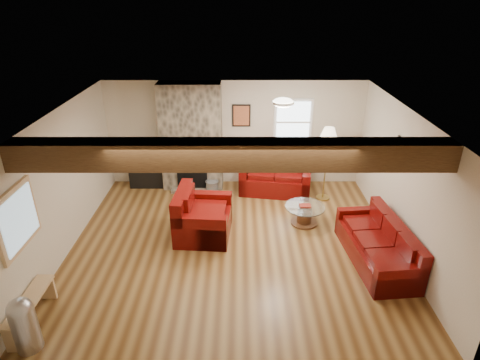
{
  "coord_description": "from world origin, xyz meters",
  "views": [
    {
      "loc": [
        0.11,
        -6.27,
        4.31
      ],
      "look_at": [
        0.12,
        0.4,
        1.15
      ],
      "focal_mm": 30.0,
      "sensor_mm": 36.0,
      "label": 1
    }
  ],
  "objects_px": {
    "armchair_red": "(203,213)",
    "tv_cabinet": "(151,176)",
    "loveseat": "(276,174)",
    "sofa_three": "(377,243)",
    "coffee_table": "(304,215)",
    "floor_lamp": "(328,139)",
    "television": "(149,159)"
  },
  "relations": [
    {
      "from": "loveseat",
      "to": "tv_cabinet",
      "type": "relative_size",
      "value": 1.67
    },
    {
      "from": "armchair_red",
      "to": "floor_lamp",
      "type": "relative_size",
      "value": 0.68
    },
    {
      "from": "coffee_table",
      "to": "tv_cabinet",
      "type": "bearing_deg",
      "value": 152.97
    },
    {
      "from": "coffee_table",
      "to": "floor_lamp",
      "type": "xyz_separation_m",
      "value": [
        0.59,
        1.1,
        1.24
      ]
    },
    {
      "from": "sofa_three",
      "to": "floor_lamp",
      "type": "distance_m",
      "value": 2.62
    },
    {
      "from": "loveseat",
      "to": "coffee_table",
      "type": "relative_size",
      "value": 1.99
    },
    {
      "from": "armchair_red",
      "to": "coffee_table",
      "type": "xyz_separation_m",
      "value": [
        2.01,
        0.4,
        -0.26
      ]
    },
    {
      "from": "coffee_table",
      "to": "floor_lamp",
      "type": "distance_m",
      "value": 1.76
    },
    {
      "from": "floor_lamp",
      "to": "television",
      "type": "bearing_deg",
      "value": 170.61
    },
    {
      "from": "sofa_three",
      "to": "television",
      "type": "relative_size",
      "value": 2.51
    },
    {
      "from": "armchair_red",
      "to": "floor_lamp",
      "type": "xyz_separation_m",
      "value": [
        2.6,
        1.5,
        0.98
      ]
    },
    {
      "from": "armchair_red",
      "to": "tv_cabinet",
      "type": "bearing_deg",
      "value": 38.07
    },
    {
      "from": "loveseat",
      "to": "tv_cabinet",
      "type": "bearing_deg",
      "value": -176.43
    },
    {
      "from": "armchair_red",
      "to": "television",
      "type": "distance_m",
      "value": 2.63
    },
    {
      "from": "television",
      "to": "armchair_red",
      "type": "bearing_deg",
      "value": -56.12
    },
    {
      "from": "loveseat",
      "to": "sofa_three",
      "type": "bearing_deg",
      "value": -51.35
    },
    {
      "from": "tv_cabinet",
      "to": "floor_lamp",
      "type": "xyz_separation_m",
      "value": [
        4.05,
        -0.67,
        1.2
      ]
    },
    {
      "from": "television",
      "to": "loveseat",
      "type": "bearing_deg",
      "value": -5.73
    },
    {
      "from": "sofa_three",
      "to": "tv_cabinet",
      "type": "xyz_separation_m",
      "value": [
        -4.52,
        3.02,
        -0.14
      ]
    },
    {
      "from": "sofa_three",
      "to": "coffee_table",
      "type": "xyz_separation_m",
      "value": [
        -1.06,
        1.26,
        -0.18
      ]
    },
    {
      "from": "tv_cabinet",
      "to": "television",
      "type": "distance_m",
      "value": 0.46
    },
    {
      "from": "sofa_three",
      "to": "coffee_table",
      "type": "bearing_deg",
      "value": -145.46
    },
    {
      "from": "sofa_three",
      "to": "floor_lamp",
      "type": "xyz_separation_m",
      "value": [
        -0.47,
        2.35,
        1.06
      ]
    },
    {
      "from": "tv_cabinet",
      "to": "floor_lamp",
      "type": "relative_size",
      "value": 0.57
    },
    {
      "from": "sofa_three",
      "to": "loveseat",
      "type": "relative_size",
      "value": 1.22
    },
    {
      "from": "armchair_red",
      "to": "tv_cabinet",
      "type": "distance_m",
      "value": 2.62
    },
    {
      "from": "armchair_red",
      "to": "tv_cabinet",
      "type": "height_order",
      "value": "armchair_red"
    },
    {
      "from": "sofa_three",
      "to": "tv_cabinet",
      "type": "relative_size",
      "value": 2.04
    },
    {
      "from": "loveseat",
      "to": "floor_lamp",
      "type": "height_order",
      "value": "floor_lamp"
    },
    {
      "from": "loveseat",
      "to": "armchair_red",
      "type": "bearing_deg",
      "value": -119.98
    },
    {
      "from": "sofa_three",
      "to": "loveseat",
      "type": "distance_m",
      "value": 3.12
    },
    {
      "from": "coffee_table",
      "to": "television",
      "type": "height_order",
      "value": "television"
    }
  ]
}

